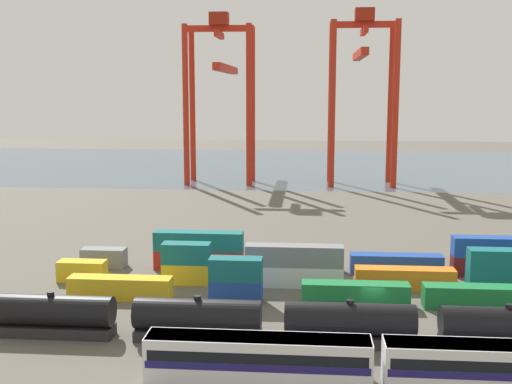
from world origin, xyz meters
name	(u,v)px	position (x,y,z in m)	size (l,w,h in m)	color
ground_plane	(351,232)	(0.00, 40.00, 0.00)	(420.00, 420.00, 0.00)	#5B564C
harbour_water	(332,166)	(0.00, 140.39, 0.00)	(400.00, 110.00, 0.01)	#475B6B
passenger_train	(501,365)	(8.32, -18.80, 2.14)	(58.01, 3.14, 3.90)	silver
freight_tank_row	(350,324)	(-3.26, -10.38, 2.14)	(70.74, 3.03, 4.49)	#232326
shipping_container_0	(120,288)	(-29.09, 1.36, 1.30)	(12.10, 2.44, 2.60)	gold
shipping_container_1	(236,291)	(-15.50, 1.36, 1.30)	(6.04, 2.44, 2.60)	#1C4299
shipping_container_2	(236,269)	(-15.50, 1.36, 3.90)	(6.04, 2.44, 2.60)	#146066
shipping_container_3	(355,294)	(-1.90, 1.36, 1.30)	(12.10, 2.44, 2.60)	#197538
shipping_container_4	(478,297)	(11.69, 1.36, 1.30)	(12.10, 2.44, 2.60)	#197538
shipping_container_5	(82,271)	(-36.06, 7.99, 1.30)	(6.04, 2.44, 2.60)	gold
shipping_container_6	(187,273)	(-22.52, 7.99, 1.30)	(6.04, 2.44, 2.60)	gold
shipping_container_7	(186,253)	(-22.52, 7.99, 3.90)	(6.04, 2.44, 2.60)	#146066
shipping_container_8	(294,276)	(-8.98, 7.99, 1.30)	(12.10, 2.44, 2.60)	silver
shipping_container_9	(294,255)	(-8.98, 7.99, 3.90)	(12.10, 2.44, 2.60)	slate
shipping_container_10	(405,278)	(4.56, 7.99, 1.30)	(12.10, 2.44, 2.60)	orange
shipping_container_14	(104,258)	(-35.38, 14.63, 1.30)	(6.04, 2.44, 2.60)	slate
shipping_container_15	(199,260)	(-22.12, 14.63, 1.30)	(12.10, 2.44, 2.60)	#AD211C
shipping_container_16	(199,241)	(-22.12, 14.63, 3.90)	(12.10, 2.44, 2.60)	#146066
shipping_container_17	(296,262)	(-8.85, 14.63, 1.30)	(12.10, 2.44, 2.60)	#AD211C
shipping_container_18	(396,264)	(4.41, 14.63, 1.30)	(12.10, 2.44, 2.60)	#1C4299
shipping_container_19	(499,266)	(17.68, 14.63, 1.30)	(12.10, 2.44, 2.60)	maroon
shipping_container_20	(500,247)	(17.68, 14.63, 3.90)	(12.10, 2.44, 2.60)	#1C4299
gantry_crane_west	(221,82)	(-30.86, 101.44, 26.62)	(17.87, 39.80, 44.07)	red
gantry_crane_central	(362,78)	(6.08, 100.33, 27.48)	(17.23, 33.43, 44.75)	red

